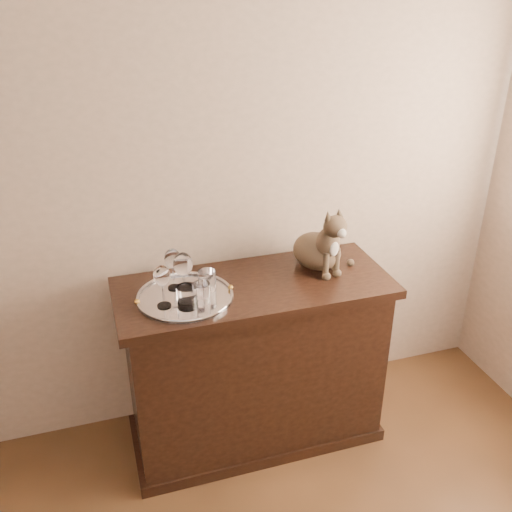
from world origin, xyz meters
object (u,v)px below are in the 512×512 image
at_px(wine_glass_b, 173,269).
at_px(wine_glass_c, 163,286).
at_px(tumbler_c, 207,280).
at_px(tumbler_b, 187,297).
at_px(cat, 318,235).
at_px(tumbler_a, 201,293).
at_px(wine_glass_d, 184,276).
at_px(sideboard, 254,363).
at_px(tray, 185,298).

xyz_separation_m(wine_glass_b, wine_glass_c, (-0.07, -0.13, -0.00)).
bearing_deg(tumbler_c, tumbler_b, -132.75).
bearing_deg(cat, tumbler_b, -176.29).
bearing_deg(tumbler_b, tumbler_c, 47.25).
distance_m(wine_glass_b, tumbler_a, 0.17).
height_order(wine_glass_d, tumbler_c, wine_glass_d).
distance_m(wine_glass_c, wine_glass_d, 0.10).
bearing_deg(tumbler_a, wine_glass_b, 121.33).
relative_size(tumbler_a, tumbler_b, 0.87).
xyz_separation_m(tumbler_a, cat, (0.57, 0.16, 0.11)).
xyz_separation_m(wine_glass_d, tumbler_b, (-0.00, -0.07, -0.06)).
bearing_deg(tumbler_c, tumbler_a, -116.07).
relative_size(wine_glass_d, tumbler_c, 2.47).
bearing_deg(sideboard, tumbler_a, -161.08).
distance_m(wine_glass_d, tumbler_b, 0.09).
height_order(tray, tumbler_a, tumbler_a).
bearing_deg(tray, tumbler_a, -43.87).
height_order(tray, cat, cat).
height_order(tumbler_a, cat, cat).
xyz_separation_m(wine_glass_d, tumbler_c, (0.10, 0.05, -0.06)).
bearing_deg(wine_glass_d, sideboard, 7.77).
relative_size(tray, tumbler_c, 4.74).
relative_size(wine_glass_b, tumbler_b, 1.96).
bearing_deg(tumbler_a, sideboard, 18.92).
bearing_deg(tumbler_a, wine_glass_d, 144.42).
xyz_separation_m(tray, wine_glass_b, (-0.03, 0.09, 0.10)).
xyz_separation_m(wine_glass_d, tumbler_a, (0.06, -0.04, -0.06)).
height_order(sideboard, tumbler_b, tumbler_b).
bearing_deg(wine_glass_c, sideboard, 10.71).
bearing_deg(tray, tumbler_b, -93.74).
xyz_separation_m(tumbler_a, tumbler_c, (0.04, 0.09, 0.00)).
distance_m(tumbler_a, tumbler_b, 0.07).
relative_size(wine_glass_d, tumbler_a, 2.56).
relative_size(tray, cat, 1.27).
relative_size(wine_glass_c, cat, 0.58).
height_order(tray, tumbler_c, tumbler_c).
distance_m(wine_glass_d, tumbler_c, 0.13).
distance_m(sideboard, wine_glass_c, 0.66).
bearing_deg(sideboard, tray, -174.44).
bearing_deg(tumbler_c, cat, 7.24).
bearing_deg(wine_glass_d, tumbler_c, 23.88).
bearing_deg(tumbler_c, tray, -161.61).
height_order(wine_glass_c, tumbler_c, wine_glass_c).
height_order(tumbler_a, tumbler_b, tumbler_b).
relative_size(wine_glass_c, tumbler_a, 2.24).
bearing_deg(wine_glass_b, tumbler_a, -58.67).
bearing_deg(tumbler_a, cat, 15.37).
height_order(tray, wine_glass_d, wine_glass_d).
xyz_separation_m(wine_glass_b, wine_glass_d, (0.03, -0.10, 0.01)).
relative_size(sideboard, tumbler_b, 12.92).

